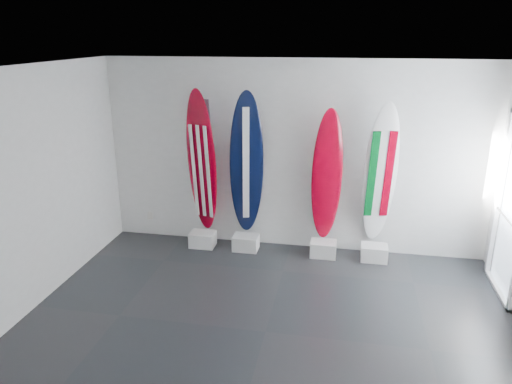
% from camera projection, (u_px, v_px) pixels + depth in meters
% --- Properties ---
extents(floor, '(6.00, 6.00, 0.00)m').
position_uv_depth(floor, '(266.00, 332.00, 5.69)').
color(floor, black).
rests_on(floor, ground).
extents(ceiling, '(6.00, 6.00, 0.00)m').
position_uv_depth(ceiling, '(268.00, 70.00, 4.74)').
color(ceiling, white).
rests_on(ceiling, wall_back).
extents(wall_back, '(6.00, 0.00, 6.00)m').
position_uv_depth(wall_back, '(293.00, 157.00, 7.55)').
color(wall_back, silver).
rests_on(wall_back, ground).
extents(wall_front, '(6.00, 0.00, 6.00)m').
position_uv_depth(wall_front, '(197.00, 359.00, 2.89)').
color(wall_front, silver).
rests_on(wall_front, ground).
extents(wall_left, '(0.00, 5.00, 5.00)m').
position_uv_depth(wall_left, '(18.00, 196.00, 5.75)').
color(wall_left, silver).
rests_on(wall_left, ground).
extents(display_block_usa, '(0.40, 0.30, 0.24)m').
position_uv_depth(display_block_usa, '(203.00, 239.00, 7.94)').
color(display_block_usa, silver).
rests_on(display_block_usa, floor).
extents(surfboard_usa, '(0.58, 0.41, 2.33)m').
position_uv_depth(surfboard_usa, '(202.00, 162.00, 7.63)').
color(surfboard_usa, maroon).
rests_on(surfboard_usa, display_block_usa).
extents(display_block_navy, '(0.40, 0.30, 0.24)m').
position_uv_depth(display_block_navy, '(246.00, 243.00, 7.81)').
color(display_block_navy, silver).
rests_on(display_block_navy, floor).
extents(surfboard_navy, '(0.60, 0.47, 2.33)m').
position_uv_depth(surfboard_navy, '(247.00, 165.00, 7.50)').
color(surfboard_navy, black).
rests_on(surfboard_navy, display_block_navy).
extents(display_block_swiss, '(0.40, 0.30, 0.24)m').
position_uv_depth(display_block_swiss, '(323.00, 249.00, 7.59)').
color(display_block_swiss, silver).
rests_on(display_block_swiss, floor).
extents(surfboard_swiss, '(0.51, 0.33, 2.09)m').
position_uv_depth(surfboard_swiss, '(327.00, 176.00, 7.31)').
color(surfboard_swiss, maroon).
rests_on(surfboard_swiss, display_block_swiss).
extents(display_block_italy, '(0.40, 0.30, 0.24)m').
position_uv_depth(display_block_italy, '(374.00, 253.00, 7.45)').
color(display_block_italy, silver).
rests_on(display_block_italy, floor).
extents(surfboard_italy, '(0.57, 0.49, 2.22)m').
position_uv_depth(surfboard_italy, '(380.00, 175.00, 7.16)').
color(surfboard_italy, white).
rests_on(surfboard_italy, display_block_italy).
extents(wall_outlet, '(0.09, 0.02, 0.13)m').
position_uv_depth(wall_outlet, '(150.00, 215.00, 8.33)').
color(wall_outlet, silver).
rests_on(wall_outlet, wall_back).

